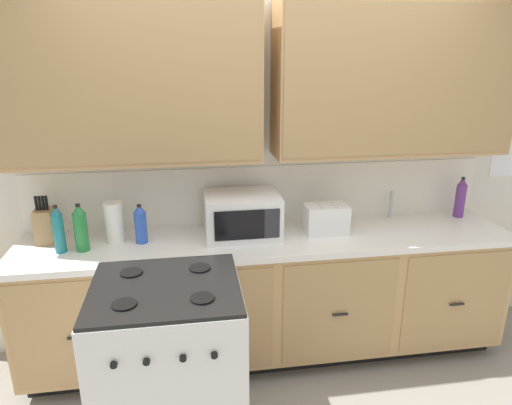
# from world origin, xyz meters

# --- Properties ---
(ground_plane) EXTENTS (8.00, 8.00, 0.00)m
(ground_plane) POSITION_xyz_m (0.00, 0.00, 0.00)
(ground_plane) COLOR gray
(wall_unit) EXTENTS (4.40, 0.40, 2.41)m
(wall_unit) POSITION_xyz_m (0.00, 0.49, 1.64)
(wall_unit) COLOR silver
(wall_unit) RESTS_ON ground_plane
(counter_run) EXTENTS (3.23, 0.64, 0.90)m
(counter_run) POSITION_xyz_m (0.00, 0.30, 0.46)
(counter_run) COLOR black
(counter_run) RESTS_ON ground_plane
(stove_range) EXTENTS (0.76, 0.68, 0.95)m
(stove_range) POSITION_xyz_m (-0.65, -0.33, 0.47)
(stove_range) COLOR white
(stove_range) RESTS_ON ground_plane
(microwave) EXTENTS (0.48, 0.37, 0.28)m
(microwave) POSITION_xyz_m (-0.17, 0.36, 1.04)
(microwave) COLOR white
(microwave) RESTS_ON counter_run
(toaster) EXTENTS (0.28, 0.18, 0.19)m
(toaster) POSITION_xyz_m (0.38, 0.32, 1.00)
(toaster) COLOR white
(toaster) RESTS_ON counter_run
(knife_block) EXTENTS (0.11, 0.14, 0.31)m
(knife_block) POSITION_xyz_m (-1.41, 0.43, 1.02)
(knife_block) COLOR #9C794E
(knife_block) RESTS_ON counter_run
(sink_faucet) EXTENTS (0.02, 0.02, 0.20)m
(sink_faucet) POSITION_xyz_m (0.92, 0.51, 1.00)
(sink_faucet) COLOR #B2B5BA
(sink_faucet) RESTS_ON counter_run
(paper_towel_roll) EXTENTS (0.12, 0.12, 0.26)m
(paper_towel_roll) POSITION_xyz_m (-0.98, 0.38, 1.03)
(paper_towel_roll) COLOR white
(paper_towel_roll) RESTS_ON counter_run
(bottle_teal) EXTENTS (0.07, 0.07, 0.30)m
(bottle_teal) POSITION_xyz_m (-1.29, 0.26, 1.05)
(bottle_teal) COLOR #1E707A
(bottle_teal) RESTS_ON counter_run
(bottle_green) EXTENTS (0.08, 0.08, 0.30)m
(bottle_green) POSITION_xyz_m (-1.16, 0.26, 1.05)
(bottle_green) COLOR #237A38
(bottle_green) RESTS_ON counter_run
(bottle_violet) EXTENTS (0.07, 0.07, 0.30)m
(bottle_violet) POSITION_xyz_m (1.43, 0.46, 1.05)
(bottle_violet) COLOR #663384
(bottle_violet) RESTS_ON counter_run
(bottle_blue) EXTENTS (0.08, 0.08, 0.25)m
(bottle_blue) POSITION_xyz_m (-0.82, 0.33, 1.03)
(bottle_blue) COLOR blue
(bottle_blue) RESTS_ON counter_run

